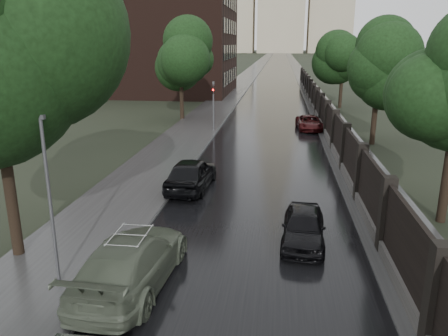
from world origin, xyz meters
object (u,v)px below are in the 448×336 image
at_px(volga_sedan, 132,261).
at_px(car_right_near, 303,227).
at_px(tree_right_b, 379,73).
at_px(lamp_post, 50,201).
at_px(tree_right_c, 343,62).
at_px(car_right_far, 309,123).
at_px(hatchback_left, 191,174).
at_px(tree_left_far, 181,62).
at_px(traffic_light, 213,102).

distance_m(volga_sedan, car_right_near, 6.23).
height_order(tree_right_b, lamp_post, tree_right_b).
relative_size(tree_right_c, car_right_far, 1.67).
bearing_deg(car_right_far, volga_sedan, -109.28).
bearing_deg(tree_right_b, volga_sedan, -118.01).
bearing_deg(hatchback_left, tree_right_b, -130.67).
xyz_separation_m(tree_right_b, car_right_far, (-4.10, 4.78, -4.37)).
xyz_separation_m(volga_sedan, car_right_near, (5.14, 3.52, -0.16)).
bearing_deg(lamp_post, volga_sedan, 7.87).
relative_size(tree_right_c, hatchback_left, 1.53).
height_order(hatchback_left, car_right_far, hatchback_left).
xyz_separation_m(volga_sedan, hatchback_left, (-0.02, 8.95, -0.01)).
bearing_deg(volga_sedan, hatchback_left, -86.57).
relative_size(volga_sedan, car_right_far, 1.30).
bearing_deg(hatchback_left, car_right_far, -109.50).
bearing_deg(tree_left_far, tree_right_b, -27.30).
height_order(tree_right_c, hatchback_left, tree_right_c).
xyz_separation_m(tree_left_far, car_right_far, (11.40, -3.22, -4.66)).
height_order(tree_left_far, tree_right_b, tree_left_far).
xyz_separation_m(tree_left_far, tree_right_b, (15.50, -8.00, -0.29)).
distance_m(volga_sedan, car_right_far, 25.86).
bearing_deg(tree_left_far, car_right_far, -15.75).
xyz_separation_m(lamp_post, volga_sedan, (2.16, 0.30, -1.88)).
bearing_deg(hatchback_left, volga_sedan, 93.16).
distance_m(tree_left_far, hatchback_left, 20.32).
bearing_deg(traffic_light, volga_sedan, -87.39).
xyz_separation_m(tree_right_c, hatchback_left, (-10.76, -29.25, -4.17)).
height_order(tree_right_c, car_right_far, tree_right_c).
relative_size(tree_left_far, hatchback_left, 1.61).
relative_size(tree_left_far, tree_right_c, 1.05).
bearing_deg(car_right_near, lamp_post, -148.73).
xyz_separation_m(tree_right_b, volga_sedan, (-10.74, -20.20, -4.16)).
bearing_deg(traffic_light, hatchback_left, -85.83).
height_order(traffic_light, volga_sedan, traffic_light).
height_order(tree_left_far, hatchback_left, tree_left_far).
xyz_separation_m(lamp_post, car_right_near, (7.29, 3.82, -2.04)).
bearing_deg(car_right_far, car_right_near, -98.40).
bearing_deg(tree_right_c, lamp_post, -108.52).
relative_size(tree_right_b, hatchback_left, 1.53).
distance_m(tree_right_b, car_right_far, 7.67).
bearing_deg(car_right_far, tree_left_far, 159.86).
height_order(lamp_post, hatchback_left, lamp_post).
relative_size(lamp_post, car_right_far, 1.22).
distance_m(tree_right_c, car_right_far, 14.51).
xyz_separation_m(lamp_post, hatchback_left, (2.14, 9.25, -1.89)).
height_order(tree_right_c, car_right_near, tree_right_c).
xyz_separation_m(hatchback_left, car_right_near, (5.15, -5.43, -0.15)).
relative_size(volga_sedan, car_right_near, 1.46).
xyz_separation_m(tree_left_far, lamp_post, (2.60, -28.50, -2.57)).
bearing_deg(volga_sedan, traffic_light, -84.07).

